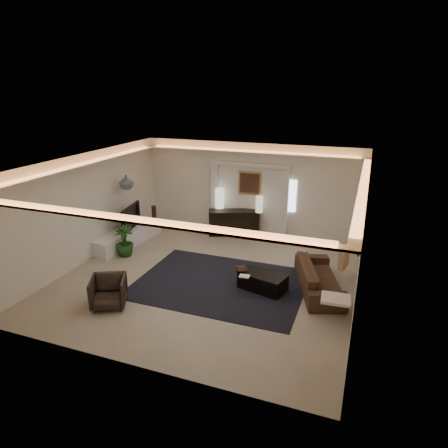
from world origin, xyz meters
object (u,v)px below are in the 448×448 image
(coffee_table, at_px, (263,281))
(armchair, at_px, (109,292))
(console, at_px, (234,222))
(sofa, at_px, (319,278))

(coffee_table, xyz_separation_m, armchair, (-2.95, -1.86, 0.13))
(console, bearing_deg, sofa, -64.02)
(sofa, distance_m, coffee_table, 1.32)
(sofa, xyz_separation_m, coffee_table, (-1.24, -0.44, -0.11))
(console, distance_m, coffee_table, 3.74)
(armchair, bearing_deg, sofa, 2.15)
(sofa, bearing_deg, armchair, 100.34)
(console, xyz_separation_m, sofa, (3.08, -2.81, -0.08))
(armchair, bearing_deg, console, 51.09)
(sofa, relative_size, armchair, 2.93)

